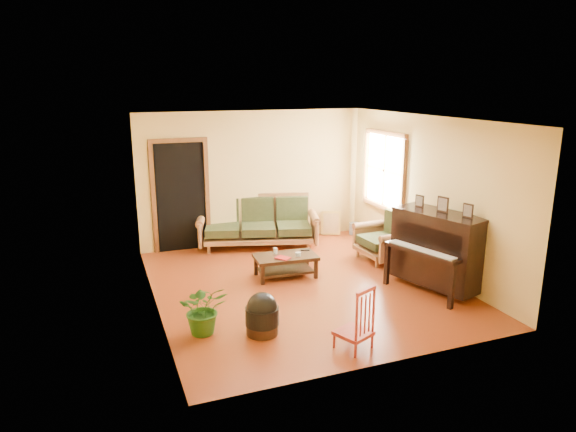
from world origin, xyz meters
name	(u,v)px	position (x,y,z in m)	size (l,w,h in m)	color
floor	(302,285)	(0.00, 0.00, 0.00)	(5.00, 5.00, 0.00)	maroon
doorway	(181,197)	(-1.45, 2.48, 1.02)	(1.08, 0.16, 2.05)	black
window	(385,170)	(2.21, 1.30, 1.50)	(0.12, 1.36, 1.46)	white
sofa	(258,222)	(-0.04, 2.15, 0.49)	(2.28, 0.95, 0.98)	brown
coffee_table	(286,266)	(-0.11, 0.44, 0.18)	(1.01, 0.55, 0.37)	black
armchair	(383,235)	(1.80, 0.60, 0.46)	(0.87, 0.92, 0.92)	brown
piano	(437,251)	(1.88, -0.86, 0.61)	(0.82, 1.38, 1.22)	black
footstool	(262,319)	(-1.09, -1.31, 0.21)	(0.43, 0.43, 0.41)	black
red_chair	(354,317)	(-0.18, -2.05, 0.40)	(0.38, 0.41, 0.81)	maroon
leaning_frame	(331,223)	(1.61, 2.34, 0.26)	(0.40, 0.09, 0.53)	gold
ceramic_crock	(354,229)	(2.09, 2.21, 0.12)	(0.20, 0.20, 0.25)	#2F528F
potted_plant	(204,309)	(-1.78, -1.03, 0.34)	(0.61, 0.53, 0.68)	#245719
book	(280,260)	(-0.28, 0.26, 0.38)	(0.17, 0.23, 0.02)	#A41516
candle	(275,251)	(-0.25, 0.58, 0.42)	(0.06, 0.06, 0.11)	white
glass_jar	(298,254)	(0.07, 0.35, 0.40)	(0.09, 0.09, 0.06)	silver
remote	(305,250)	(0.28, 0.56, 0.38)	(0.15, 0.04, 0.02)	black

